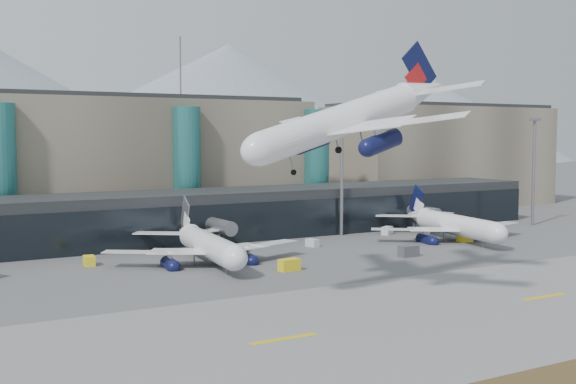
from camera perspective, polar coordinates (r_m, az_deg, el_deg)
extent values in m
plane|color=#515154|center=(100.63, 5.44, -7.88)|extent=(900.00, 900.00, 0.00)
cube|color=slate|center=(89.15, 11.10, -9.55)|extent=(400.00, 40.00, 0.04)
cube|color=gold|center=(77.90, -0.31, -11.51)|extent=(8.00, 1.00, 0.02)
cube|color=gold|center=(103.08, 19.60, -7.80)|extent=(8.00, 1.00, 0.02)
cube|color=black|center=(150.32, -7.44, -1.86)|extent=(170.00, 18.00, 10.00)
cube|color=black|center=(142.30, -6.07, -2.61)|extent=(170.00, 0.40, 8.00)
cylinder|color=slate|center=(140.37, -5.72, -2.62)|extent=(2.80, 14.00, 2.80)
cube|color=slate|center=(140.77, -5.71, -3.83)|extent=(1.20, 1.20, 2.40)
cylinder|color=slate|center=(167.04, 10.13, -1.53)|extent=(2.80, 14.00, 2.80)
cube|color=slate|center=(167.37, 10.11, -2.55)|extent=(1.20, 1.20, 2.40)
cube|color=gray|center=(173.22, -19.26, 2.08)|extent=(130.00, 30.00, 30.00)
cube|color=black|center=(173.33, -19.39, 7.21)|extent=(123.50, 28.00, 1.00)
cube|color=gray|center=(228.20, 11.88, 2.76)|extent=(70.00, 30.00, 30.00)
cube|color=black|center=(228.29, 11.95, 6.65)|extent=(66.50, 28.00, 1.00)
cylinder|color=#287271|center=(155.86, -21.77, 1.40)|extent=(6.40, 6.40, 28.00)
cylinder|color=#287271|center=(166.28, -7.99, 1.85)|extent=(6.40, 6.40, 28.00)
cylinder|color=#287271|center=(182.24, 2.28, 2.12)|extent=(6.40, 6.40, 28.00)
cylinder|color=slate|center=(183.57, -8.50, 9.59)|extent=(0.40, 0.40, 16.00)
cone|color=gray|center=(509.14, -4.68, 6.83)|extent=(340.00, 340.00, 85.00)
cone|color=gray|center=(607.84, 10.94, 5.68)|extent=(300.00, 300.00, 70.00)
cylinder|color=slate|center=(155.11, 4.26, 1.14)|extent=(0.70, 0.70, 25.00)
cube|color=slate|center=(154.89, 4.29, 5.87)|extent=(3.00, 1.20, 0.60)
cylinder|color=slate|center=(182.40, 18.83, 1.41)|extent=(0.70, 0.70, 25.00)
cube|color=slate|center=(182.22, 18.93, 5.44)|extent=(3.00, 1.20, 0.60)
cylinder|color=white|center=(94.60, 4.87, 6.65)|extent=(25.30, 7.22, 4.14)
ellipsoid|color=white|center=(86.76, -1.32, 6.86)|extent=(6.27, 4.83, 4.14)
cone|color=white|center=(106.00, 11.38, 6.46)|extent=(7.60, 5.00, 4.14)
cube|color=white|center=(89.43, 9.57, 6.29)|extent=(14.63, 18.33, 0.21)
cylinder|color=#0D113A|center=(89.86, 7.93, 4.96)|extent=(5.24, 2.88, 2.28)
cube|color=white|center=(102.76, 13.48, 6.60)|extent=(8.26, 9.64, 0.17)
cube|color=white|center=(102.51, 2.26, 6.11)|extent=(11.24, 18.84, 0.21)
cylinder|color=#0D113A|center=(99.91, 2.40, 4.95)|extent=(5.24, 2.88, 2.28)
cube|color=white|center=(109.39, 9.41, 6.53)|extent=(6.63, 9.94, 0.17)
cube|color=#0D113A|center=(106.44, 11.54, 8.23)|extent=(6.16, 1.02, 7.29)
cube|color=#A51416|center=(105.56, 11.14, 7.59)|extent=(4.14, 0.80, 3.98)
cylinder|color=slate|center=(88.94, 0.65, 5.07)|extent=(0.17, 0.17, 3.31)
cylinder|color=black|center=(88.93, 0.65, 4.14)|extent=(0.76, 0.35, 0.73)
cylinder|color=black|center=(93.43, 6.36, 4.13)|extent=(0.98, 0.48, 0.94)
cylinder|color=black|center=(97.10, 4.34, 4.16)|extent=(0.98, 0.48, 0.94)
cylinder|color=white|center=(122.24, -6.47, -3.52)|extent=(7.13, 24.94, 4.08)
ellipsoid|color=white|center=(110.59, -4.68, -4.35)|extent=(4.76, 6.18, 4.08)
cone|color=white|center=(137.36, -8.32, -2.57)|extent=(4.93, 7.49, 4.08)
cube|color=white|center=(126.68, -2.86, -3.52)|extent=(18.58, 11.08, 0.20)
cylinder|color=#0D113A|center=(124.98, -3.55, -4.60)|extent=(2.84, 5.17, 2.24)
cube|color=white|center=(138.63, -6.35, -2.40)|extent=(9.80, 6.54, 0.16)
cube|color=white|center=(121.91, -10.68, -3.91)|extent=(18.07, 14.43, 0.20)
cylinder|color=#0D113A|center=(121.32, -9.55, -4.93)|extent=(2.84, 5.17, 2.24)
cube|color=white|center=(136.21, -10.33, -2.57)|extent=(9.50, 8.15, 0.16)
cube|color=slate|center=(137.34, -8.38, -1.20)|extent=(1.01, 6.08, 7.18)
cube|color=white|center=(136.45, -8.26, -1.75)|extent=(0.79, 4.08, 3.93)
cylinder|color=slate|center=(114.50, -5.25, -5.40)|extent=(0.17, 0.17, 3.26)
cylinder|color=black|center=(114.75, -5.24, -6.10)|extent=(0.35, 0.75, 0.72)
cylinder|color=black|center=(124.56, -5.51, -5.26)|extent=(0.48, 0.97, 0.93)
cylinder|color=black|center=(123.23, -7.69, -5.39)|extent=(0.48, 0.97, 0.93)
cylinder|color=white|center=(152.28, 12.78, -1.98)|extent=(8.54, 25.51, 4.17)
ellipsoid|color=white|center=(141.90, 15.52, -2.50)|extent=(5.14, 6.48, 4.17)
cone|color=white|center=(166.04, 9.78, -1.34)|extent=(5.37, 7.82, 4.17)
cube|color=white|center=(158.81, 15.17, -2.02)|extent=(18.95, 10.52, 0.21)
cylinder|color=#0D113A|center=(156.66, 14.81, -2.88)|extent=(3.15, 5.36, 2.29)
cube|color=white|center=(168.55, 11.27, -1.20)|extent=(10.00, 6.29, 0.17)
cube|color=white|center=(149.29, 9.49, -2.33)|extent=(18.22, 15.35, 0.21)
cylinder|color=#0D113A|center=(149.38, 10.48, -3.16)|extent=(3.15, 5.36, 2.29)
cube|color=white|center=(163.61, 8.25, -1.33)|extent=(9.57, 8.60, 0.17)
cube|color=#0D113A|center=(166.05, 9.74, -0.18)|extent=(1.34, 6.18, 7.34)
cube|color=white|center=(165.22, 9.92, -0.64)|extent=(1.02, 4.15, 4.01)
cylinder|color=slate|center=(145.32, 14.64, -3.40)|extent=(0.17, 0.17, 3.34)
cylinder|color=black|center=(145.52, 14.62, -3.97)|extent=(0.39, 0.78, 0.74)
cylinder|color=black|center=(155.04, 13.32, -3.43)|extent=(0.53, 1.00, 0.95)
cylinder|color=black|center=(152.38, 11.74, -3.54)|extent=(0.53, 1.00, 0.95)
cube|color=yellow|center=(124.44, -15.43, -5.26)|extent=(2.03, 2.97, 1.61)
cube|color=#49494E|center=(130.51, 9.50, -4.62)|extent=(3.62, 1.98, 1.99)
cube|color=silver|center=(158.38, 7.84, -3.04)|extent=(3.46, 2.99, 1.75)
cube|color=yellow|center=(150.63, 13.79, -3.52)|extent=(3.14, 1.85, 1.75)
cube|color=silver|center=(140.22, 1.93, -4.04)|extent=(1.98, 2.79, 1.48)
cube|color=yellow|center=(115.47, 0.10, -5.78)|extent=(3.58, 2.13, 1.89)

